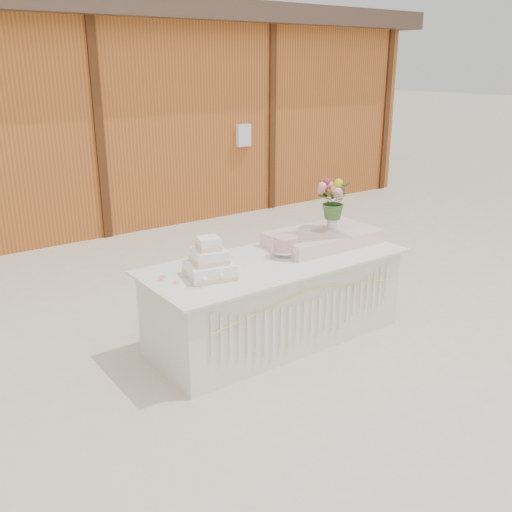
{
  "coord_description": "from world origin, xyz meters",
  "views": [
    {
      "loc": [
        -2.92,
        -3.74,
        2.41
      ],
      "look_at": [
        0.0,
        0.3,
        0.72
      ],
      "focal_mm": 40.0,
      "sensor_mm": 36.0,
      "label": 1
    }
  ],
  "objects": [
    {
      "name": "cake_table",
      "position": [
        0.0,
        -0.0,
        0.39
      ],
      "size": [
        2.4,
        1.0,
        0.77
      ],
      "color": "silver",
      "rests_on": "ground"
    },
    {
      "name": "barn",
      "position": [
        -0.01,
        5.99,
        1.68
      ],
      "size": [
        12.6,
        4.6,
        3.3
      ],
      "color": "#B05D24",
      "rests_on": "ground"
    },
    {
      "name": "wedding_cake",
      "position": [
        -0.7,
        -0.02,
        0.88
      ],
      "size": [
        0.44,
        0.44,
        0.33
      ],
      "rotation": [
        0.0,
        0.0,
        -0.23
      ],
      "color": "white",
      "rests_on": "cake_table"
    },
    {
      "name": "ground",
      "position": [
        0.0,
        0.0,
        0.0
      ],
      "size": [
        80.0,
        80.0,
        0.0
      ],
      "primitive_type": "plane",
      "color": "beige",
      "rests_on": "ground"
    },
    {
      "name": "loose_flowers",
      "position": [
        -1.0,
        0.06,
        0.78
      ],
      "size": [
        0.14,
        0.3,
        0.02
      ],
      "primitive_type": null,
      "rotation": [
        0.0,
        0.0,
        -0.07
      ],
      "color": "pink",
      "rests_on": "cake_table"
    },
    {
      "name": "bouquet",
      "position": [
        0.78,
        0.13,
        1.22
      ],
      "size": [
        0.4,
        0.38,
        0.35
      ],
      "primitive_type": "imported",
      "rotation": [
        0.0,
        0.0,
        0.45
      ],
      "color": "#396327",
      "rests_on": "flower_vase"
    },
    {
      "name": "satin_runner",
      "position": [
        0.64,
        0.09,
        0.84
      ],
      "size": [
        1.06,
        0.64,
        0.13
      ],
      "primitive_type": "cube",
      "rotation": [
        0.0,
        0.0,
        -0.03
      ],
      "color": "#FFCFCD",
      "rests_on": "cake_table"
    },
    {
      "name": "flower_vase",
      "position": [
        0.78,
        0.13,
        0.97
      ],
      "size": [
        0.1,
        0.1,
        0.14
      ],
      "primitive_type": "cylinder",
      "color": "silver",
      "rests_on": "satin_runner"
    },
    {
      "name": "pink_cake_stand",
      "position": [
        0.11,
        0.01,
        0.88
      ],
      "size": [
        0.26,
        0.26,
        0.19
      ],
      "color": "silver",
      "rests_on": "cake_table"
    }
  ]
}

